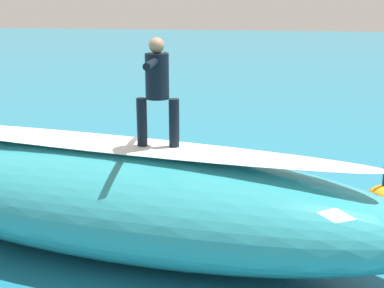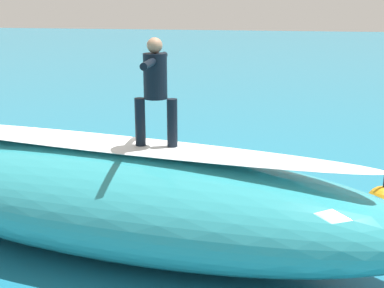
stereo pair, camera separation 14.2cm
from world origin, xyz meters
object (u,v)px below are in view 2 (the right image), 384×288
surfer_riding (155,84)px  surfer_paddling (218,169)px  surfboard_riding (157,149)px  surfboard_paddling (216,178)px  buoy_marker (383,202)px

surfer_riding → surfer_paddling: bearing=-100.0°
surfboard_riding → surfer_paddling: surfboard_riding is taller
surfer_riding → surfboard_paddling: surfer_riding is taller
surfer_riding → surfer_paddling: size_ratio=0.89×
surfer_riding → surfer_paddling: surfer_riding is taller
surfboard_paddling → buoy_marker: 3.58m
surfboard_riding → buoy_marker: 4.47m
surfboard_paddling → buoy_marker: buoy_marker is taller
surfboard_riding → surfer_riding: size_ratio=1.29×
surfer_riding → surfboard_paddling: 4.44m
surfboard_paddling → surfer_paddling: surfer_paddling is taller
surfer_riding → surfboard_paddling: bearing=-99.7°
surfboard_riding → buoy_marker: (-3.64, -2.18, -1.42)m
surfboard_riding → surfer_riding: bearing=86.0°
surfer_paddling → buoy_marker: buoy_marker is taller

